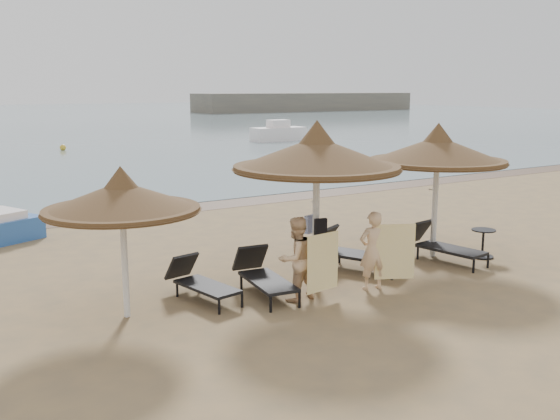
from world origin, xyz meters
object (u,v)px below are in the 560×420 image
Objects in this scene: palapa_left at (122,198)px; lounger_far_right at (441,244)px; lounger_near_right at (351,251)px; palapa_right at (438,151)px; side_table at (483,244)px; lounger_far_left at (199,281)px; lounger_near_left at (263,274)px; person_right at (373,244)px; person_left at (296,252)px; palapa_center at (317,155)px.

lounger_far_right is (7.13, -0.33, -1.68)m from palapa_left.
palapa_right is at bearing -31.09° from lounger_near_right.
palapa_right reaches higher than lounger_near_right.
side_table is at bearing -4.50° from palapa_left.
palapa_right is at bearing -12.53° from lounger_far_left.
palapa_right reaches higher than lounger_near_left.
lounger_near_left is 0.94× the size of lounger_near_right.
side_table is at bearing -41.94° from lounger_near_right.
lounger_near_right is 3.11× the size of side_table.
lounger_near_left is 1.08× the size of person_right.
palapa_left is at bearing 175.50° from side_table.
lounger_near_right is at bearing -10.44° from lounger_far_left.
person_right reaches higher than lounger_far_left.
palapa_right is 4.72m from person_left.
side_table is at bearing -38.03° from palapa_right.
palapa_center reaches higher than side_table.
person_right is (1.59, -0.26, -0.01)m from person_left.
palapa_center is 3.54m from palapa_right.
lounger_far_left is (1.45, 0.20, -1.72)m from palapa_left.
lounger_far_left is 2.70× the size of side_table.
lounger_near_right is 2.18m from lounger_far_right.
person_left is at bearing -145.60° from palapa_center.
palapa_center reaches higher than palapa_left.
lounger_far_right is 1.09m from side_table.
lounger_far_right is at bearing 163.43° from side_table.
lounger_near_left is (-1.19, 0.05, -2.21)m from palapa_center.
palapa_right is 3.38m from person_right.
person_right is at bearing -17.47° from lounger_near_left.
lounger_near_right is at bearing -161.25° from person_left.
side_table is 3.74m from person_right.
person_right is at bearing -48.63° from palapa_center.
person_left reaches higher than lounger_near_right.
palapa_right is 1.74× the size of person_right.
side_table is at bearing -5.43° from palapa_center.
person_right is at bearing -33.48° from lounger_far_left.
lounger_near_right is (3.58, 0.04, 0.05)m from lounger_far_left.
person_left is (-5.26, -0.16, 0.59)m from side_table.
lounger_near_left is at bearing 177.65° from palapa_center.
palapa_left is 3.09m from lounger_near_left.
lounger_far_right is 3.01× the size of side_table.
palapa_left is 3.24m from person_left.
lounger_near_right is (1.26, 0.46, -2.19)m from palapa_center.
palapa_left is 3.81m from palapa_center.
lounger_near_left reaches higher than side_table.
lounger_near_right reaches higher than lounger_far_right.
palapa_center is at bearing 173.76° from lounger_near_right.
person_left reaches higher than lounger_near_left.
person_left is at bearing -54.54° from lounger_near_left.
lounger_near_left is 0.89m from person_left.
person_left is 1.01× the size of person_right.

